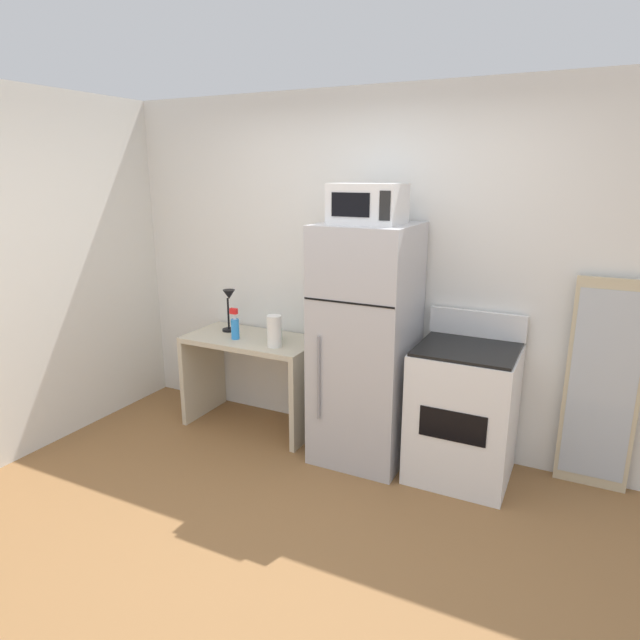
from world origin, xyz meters
TOP-DOWN VIEW (x-y plane):
  - ground_plane at (0.00, 0.00)m, footprint 12.00×12.00m
  - wall_back_white at (0.00, 1.70)m, footprint 5.00×0.10m
  - desk at (-0.93, 1.35)m, footprint 1.06×0.55m
  - desk_lamp at (-1.18, 1.41)m, footprint 0.14×0.12m
  - coffee_mug at (-0.72, 1.39)m, footprint 0.08×0.08m
  - paper_towel_roll at (-0.65, 1.24)m, footprint 0.11×0.11m
  - spray_bottle at (-1.02, 1.27)m, footprint 0.06×0.06m
  - refrigerator at (0.06, 1.31)m, footprint 0.64×0.67m
  - microwave at (0.06, 1.29)m, footprint 0.46×0.35m
  - oven_range at (0.76, 1.33)m, footprint 0.65×0.61m
  - leaning_mirror at (1.56, 1.59)m, footprint 0.44×0.03m

SIDE VIEW (x-z plane):
  - ground_plane at x=0.00m, z-range 0.00..0.00m
  - oven_range at x=0.76m, z-range -0.08..1.02m
  - desk at x=-0.93m, z-range 0.14..0.89m
  - leaning_mirror at x=1.56m, z-range 0.00..1.40m
  - coffee_mug at x=-0.72m, z-range 0.75..0.84m
  - refrigerator at x=0.06m, z-range 0.00..1.69m
  - spray_bottle at x=-1.02m, z-range 0.72..0.97m
  - paper_towel_roll at x=-0.65m, z-range 0.75..0.99m
  - desk_lamp at x=-1.18m, z-range 0.81..1.17m
  - wall_back_white at x=0.00m, z-range 0.00..2.60m
  - microwave at x=0.06m, z-range 1.69..1.95m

